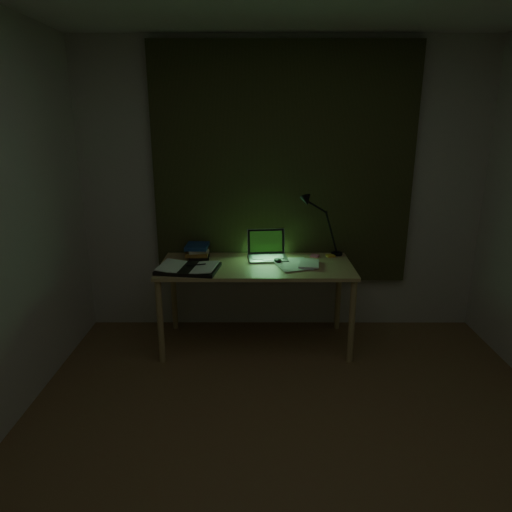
{
  "coord_description": "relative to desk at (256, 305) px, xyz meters",
  "views": [
    {
      "loc": [
        -0.23,
        -1.95,
        1.84
      ],
      "look_at": [
        -0.23,
        1.46,
        0.82
      ],
      "focal_mm": 32.0,
      "sensor_mm": 36.0,
      "label": 1
    }
  ],
  "objects": [
    {
      "name": "desk",
      "position": [
        0.0,
        0.0,
        0.0
      ],
      "size": [
        1.56,
        0.68,
        0.71
      ],
      "primitive_type": null,
      "color": "tan",
      "rests_on": "floor"
    },
    {
      "name": "mouse",
      "position": [
        0.18,
        0.05,
        0.37
      ],
      "size": [
        0.08,
        0.11,
        0.04
      ],
      "primitive_type": "ellipsoid",
      "rotation": [
        0.0,
        0.0,
        0.27
      ],
      "color": "black",
      "rests_on": "desk"
    },
    {
      "name": "laptop",
      "position": [
        0.1,
        0.14,
        0.47
      ],
      "size": [
        0.36,
        0.39,
        0.23
      ],
      "primitive_type": null,
      "rotation": [
        0.0,
        0.0,
        0.1
      ],
      "color": "#A9A9AD",
      "rests_on": "desk"
    },
    {
      "name": "loose_papers",
      "position": [
        0.38,
        -0.0,
        0.37
      ],
      "size": [
        0.44,
        0.46,
        0.02
      ],
      "primitive_type": null,
      "rotation": [
        0.0,
        0.0,
        0.25
      ],
      "color": "silver",
      "rests_on": "desk"
    },
    {
      "name": "desk_lamp",
      "position": [
        0.7,
        0.27,
        0.62
      ],
      "size": [
        0.36,
        0.29,
        0.53
      ],
      "primitive_type": null,
      "rotation": [
        0.0,
        0.0,
        -0.03
      ],
      "color": "black",
      "rests_on": "desk"
    },
    {
      "name": "floor",
      "position": [
        0.23,
        -1.58,
        -0.36
      ],
      "size": [
        3.5,
        4.0,
        0.0
      ],
      "primitive_type": "cube",
      "color": "brown",
      "rests_on": "ground"
    },
    {
      "name": "wall_back",
      "position": [
        0.23,
        0.42,
        0.89
      ],
      "size": [
        3.5,
        0.0,
        2.5
      ],
      "primitive_type": "cube",
      "color": "beige",
      "rests_on": "ground"
    },
    {
      "name": "sticky_pink",
      "position": [
        0.51,
        0.22,
        0.36
      ],
      "size": [
        0.09,
        0.09,
        0.01
      ],
      "primitive_type": "cube",
      "rotation": [
        0.0,
        0.0,
        -0.43
      ],
      "color": "#F65F8F",
      "rests_on": "desk"
    },
    {
      "name": "sticky_yellow",
      "position": [
        0.64,
        0.23,
        0.36
      ],
      "size": [
        0.08,
        0.08,
        0.01
      ],
      "primitive_type": "cube",
      "rotation": [
        0.0,
        0.0,
        0.23
      ],
      "color": "gold",
      "rests_on": "desk"
    },
    {
      "name": "curtain",
      "position": [
        0.23,
        0.38,
        1.09
      ],
      "size": [
        2.2,
        0.06,
        2.0
      ],
      "primitive_type": "cube",
      "color": "#34381C",
      "rests_on": "wall_back"
    },
    {
      "name": "book_stack",
      "position": [
        -0.49,
        0.2,
        0.42
      ],
      "size": [
        0.21,
        0.24,
        0.12
      ],
      "primitive_type": null,
      "rotation": [
        0.0,
        0.0,
        0.1
      ],
      "color": "white",
      "rests_on": "desk"
    },
    {
      "name": "open_textbook",
      "position": [
        -0.53,
        -0.15,
        0.38
      ],
      "size": [
        0.5,
        0.39,
        0.04
      ],
      "primitive_type": null,
      "rotation": [
        0.0,
        0.0,
        -0.14
      ],
      "color": "white",
      "rests_on": "desk"
    }
  ]
}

